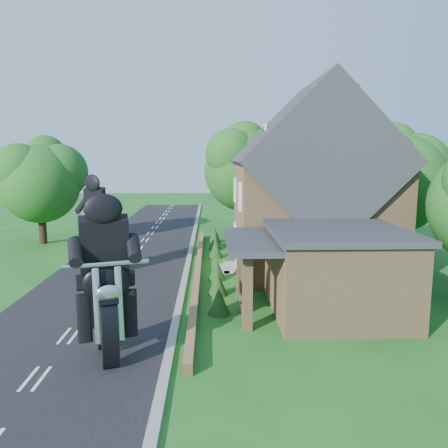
{
  "coord_description": "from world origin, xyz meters",
  "views": [
    {
      "loc": [
        4.97,
        -17.7,
        6.2
      ],
      "look_at": [
        5.68,
        4.62,
        2.8
      ],
      "focal_mm": 35.0,
      "sensor_mm": 36.0,
      "label": 1
    }
  ],
  "objects_px": {
    "motorcycle_lead": "(108,335)",
    "motorcycle_follow": "(98,258)",
    "house": "(311,192)",
    "annex": "(332,269)",
    "garden_wall": "(198,271)"
  },
  "relations": [
    {
      "from": "motorcycle_lead",
      "to": "motorcycle_follow",
      "type": "height_order",
      "value": "motorcycle_follow"
    },
    {
      "from": "house",
      "to": "annex",
      "type": "distance_m",
      "value": 7.3
    },
    {
      "from": "house",
      "to": "motorcycle_follow",
      "type": "height_order",
      "value": "house"
    },
    {
      "from": "motorcycle_lead",
      "to": "house",
      "type": "bearing_deg",
      "value": -146.77
    },
    {
      "from": "annex",
      "to": "motorcycle_follow",
      "type": "height_order",
      "value": "annex"
    },
    {
      "from": "garden_wall",
      "to": "house",
      "type": "relative_size",
      "value": 2.15
    },
    {
      "from": "garden_wall",
      "to": "house",
      "type": "bearing_deg",
      "value": 9.17
    },
    {
      "from": "annex",
      "to": "motorcycle_lead",
      "type": "height_order",
      "value": "annex"
    },
    {
      "from": "house",
      "to": "motorcycle_lead",
      "type": "distance_m",
      "value": 14.29
    },
    {
      "from": "garden_wall",
      "to": "annex",
      "type": "height_order",
      "value": "annex"
    },
    {
      "from": "garden_wall",
      "to": "motorcycle_lead",
      "type": "distance_m",
      "value": 10.1
    },
    {
      "from": "house",
      "to": "motorcycle_lead",
      "type": "height_order",
      "value": "house"
    },
    {
      "from": "house",
      "to": "motorcycle_follow",
      "type": "xyz_separation_m",
      "value": [
        -11.61,
        -0.39,
        -3.54
      ]
    },
    {
      "from": "garden_wall",
      "to": "motorcycle_lead",
      "type": "relative_size",
      "value": 13.28
    },
    {
      "from": "garden_wall",
      "to": "motorcycle_follow",
      "type": "xyz_separation_m",
      "value": [
        -5.41,
        0.61,
        0.6
      ]
    }
  ]
}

